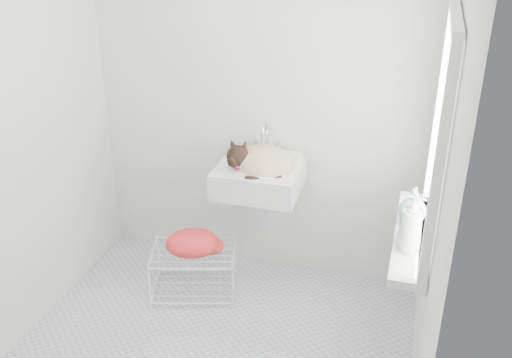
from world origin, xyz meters
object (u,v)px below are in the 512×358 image
(sink, at_px, (259,166))
(bottle_c, at_px, (411,221))
(wire_rack, at_px, (194,272))
(bottle_a, at_px, (408,250))
(bottle_b, at_px, (409,237))
(cat, at_px, (261,162))

(sink, height_order, bottle_c, sink)
(wire_rack, bearing_deg, bottle_a, -20.66)
(bottle_a, height_order, bottle_c, bottle_a)
(bottle_b, distance_m, bottle_c, 0.16)
(bottle_b, bearing_deg, bottle_c, 90.00)
(sink, height_order, wire_rack, sink)
(bottle_a, distance_m, bottle_c, 0.28)
(bottle_c, bearing_deg, cat, 155.27)
(wire_rack, height_order, bottle_c, bottle_c)
(bottle_b, bearing_deg, cat, 147.37)
(cat, distance_m, wire_rack, 0.86)
(wire_rack, bearing_deg, bottle_b, -16.15)
(cat, bearing_deg, bottle_b, -42.52)
(cat, height_order, bottle_a, cat)
(sink, bearing_deg, bottle_b, -32.99)
(sink, xyz_separation_m, bottle_b, (0.92, -0.60, 0.00))
(bottle_a, bearing_deg, wire_rack, 159.34)
(sink, distance_m, bottle_b, 1.10)
(bottle_b, bearing_deg, sink, 147.01)
(bottle_b, height_order, bottle_c, bottle_b)
(wire_rack, bearing_deg, bottle_c, -9.28)
(wire_rack, height_order, bottle_b, bottle_b)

